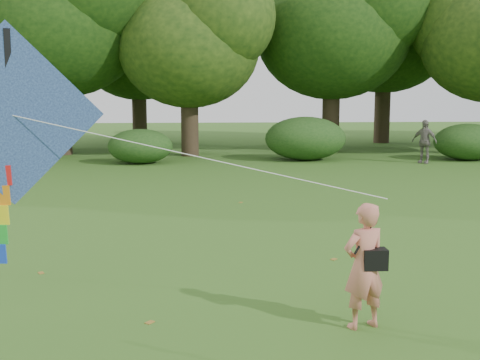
{
  "coord_description": "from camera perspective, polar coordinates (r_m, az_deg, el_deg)",
  "views": [
    {
      "loc": [
        -1.6,
        -7.74,
        2.94
      ],
      "look_at": [
        -0.93,
        2.0,
        1.5
      ],
      "focal_mm": 45.0,
      "sensor_mm": 36.0,
      "label": 1
    }
  ],
  "objects": [
    {
      "name": "ground",
      "position": [
        8.44,
        7.41,
        -12.08
      ],
      "size": [
        100.0,
        100.0,
        0.0
      ],
      "primitive_type": "plane",
      "color": "#265114",
      "rests_on": "ground"
    },
    {
      "name": "man_kite_flyer",
      "position": [
        7.68,
        11.68,
        -7.98
      ],
      "size": [
        0.67,
        0.55,
        1.59
      ],
      "primitive_type": "imported",
      "rotation": [
        0.0,
        0.0,
        3.48
      ],
      "color": "#CB745F",
      "rests_on": "ground"
    },
    {
      "name": "bystander_right",
      "position": [
        25.96,
        17.07,
        3.5
      ],
      "size": [
        1.07,
        1.04,
        1.79
      ],
      "primitive_type": "imported",
      "rotation": [
        0.0,
        0.0,
        -0.76
      ],
      "color": "gray",
      "rests_on": "ground"
    },
    {
      "name": "crossbody_bag",
      "position": [
        7.66,
        12.61,
        -7.25
      ],
      "size": [
        0.43,
        0.2,
        0.67
      ],
      "color": "black",
      "rests_on": "ground"
    },
    {
      "name": "flying_kite",
      "position": [
        8.17,
        -20.91,
        5.46
      ],
      "size": [
        5.79,
        1.13,
        3.11
      ],
      "color": "#2968B5",
      "rests_on": "ground"
    },
    {
      "name": "tree_line",
      "position": [
        30.91,
        2.2,
        13.32
      ],
      "size": [
        54.7,
        15.3,
        9.48
      ],
      "color": "#3A2D1E",
      "rests_on": "ground"
    },
    {
      "name": "shrub_band",
      "position": [
        25.45,
        -1.96,
        3.68
      ],
      "size": [
        39.15,
        3.22,
        1.88
      ],
      "color": "#264919",
      "rests_on": "ground"
    },
    {
      "name": "fallen_leaves",
      "position": [
        9.54,
        0.77,
        -9.52
      ],
      "size": [
        11.02,
        10.78,
        0.01
      ],
      "color": "olive",
      "rests_on": "ground"
    }
  ]
}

